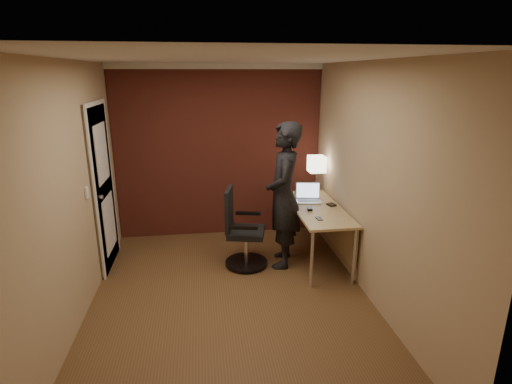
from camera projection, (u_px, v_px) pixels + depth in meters
room at (200, 150)px, 5.38m from camera, size 4.00×4.00×4.00m
desk at (322, 216)px, 5.13m from camera, size 0.60×1.50×0.73m
desk_lamp at (317, 165)px, 5.55m from camera, size 0.22×0.22×0.54m
laptop at (308, 196)px, 5.33m from camera, size 0.37×0.31×0.23m
mouse at (310, 209)px, 4.97m from camera, size 0.08×0.11×0.03m
phone at (319, 218)px, 4.67m from camera, size 0.07×0.12×0.01m
wallet at (331, 205)px, 5.14m from camera, size 0.12×0.13×0.02m
office_chair at (241, 233)px, 5.01m from camera, size 0.55×0.61×0.99m
person at (284, 196)px, 4.93m from camera, size 0.57×0.75×1.83m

